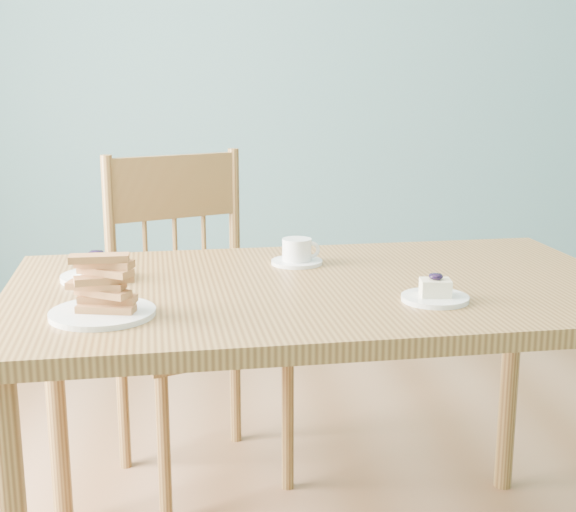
{
  "coord_description": "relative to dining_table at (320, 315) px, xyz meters",
  "views": [
    {
      "loc": [
        -0.59,
        -1.8,
        1.23
      ],
      "look_at": [
        -0.44,
        -0.0,
        0.81
      ],
      "focal_mm": 50.0,
      "sensor_mm": 36.0,
      "label": 1
    }
  ],
  "objects": [
    {
      "name": "room",
      "position": [
        0.37,
        0.05,
        0.67
      ],
      "size": [
        5.01,
        5.01,
        2.71
      ],
      "color": "#966846",
      "rests_on": "ground"
    },
    {
      "name": "dining_table",
      "position": [
        0.0,
        0.0,
        0.0
      ],
      "size": [
        1.47,
        0.92,
        0.75
      ],
      "rotation": [
        0.0,
        0.0,
        0.08
      ],
      "color": "olive",
      "rests_on": "ground"
    },
    {
      "name": "dining_chair",
      "position": [
        -0.31,
        0.57,
        -0.17
      ],
      "size": [
        0.59,
        0.57,
        0.99
      ],
      "rotation": [
        0.0,
        0.0,
        0.42
      ],
      "color": "olive",
      "rests_on": "ground"
    },
    {
      "name": "cheesecake_plate_near",
      "position": [
        0.22,
        -0.16,
        0.09
      ],
      "size": [
        0.14,
        0.14,
        0.06
      ],
      "rotation": [
        0.0,
        0.0,
        -0.09
      ],
      "color": "white",
      "rests_on": "dining_table"
    },
    {
      "name": "cheesecake_plate_far",
      "position": [
        -0.51,
        0.08,
        0.09
      ],
      "size": [
        0.17,
        0.17,
        0.07
      ],
      "rotation": [
        0.0,
        0.0,
        0.19
      ],
      "color": "white",
      "rests_on": "dining_table"
    },
    {
      "name": "coffee_cup",
      "position": [
        -0.03,
        0.19,
        0.1
      ],
      "size": [
        0.13,
        0.13,
        0.06
      ],
      "rotation": [
        0.0,
        0.0,
        -0.14
      ],
      "color": "white",
      "rests_on": "dining_table"
    },
    {
      "name": "biscotti_plate",
      "position": [
        -0.46,
        -0.21,
        0.12
      ],
      "size": [
        0.21,
        0.21,
        0.13
      ],
      "rotation": [
        0.0,
        0.0,
        -0.12
      ],
      "color": "white",
      "rests_on": "dining_table"
    }
  ]
}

